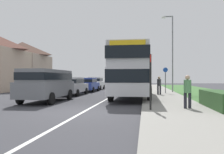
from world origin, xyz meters
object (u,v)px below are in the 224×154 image
Objects in this scene: parked_van_grey at (47,83)px; bus_stop_sign at (151,78)px; double_decker_bus at (132,70)px; parked_car_white at (96,83)px; pedestrian_walking_away at (159,85)px; cycle_route_sign at (165,79)px; parked_car_silver at (73,85)px; parked_car_blue at (88,84)px; pedestrian_at_stop at (188,90)px; street_lamp_mid at (172,49)px.

bus_stop_sign is at bearing -29.51° from parked_van_grey.
double_decker_bus is 13.38m from parked_car_white.
pedestrian_walking_away is 1.95m from cycle_route_sign.
parked_car_white is (-0.08, 9.99, 0.03)m from parked_car_silver.
parked_car_blue is 1.71× the size of cycle_route_sign.
parked_van_grey is 2.05× the size of cycle_route_sign.
parked_car_white is 1.58× the size of cycle_route_sign.
parked_car_white is 11.54m from cycle_route_sign.
street_lamp_mid is (0.73, 12.73, 3.51)m from pedestrian_at_stop.
bus_stop_sign is (1.21, -7.19, -0.60)m from double_decker_bus.
street_lamp_mid is (2.45, 13.44, 2.95)m from bus_stop_sign.
double_decker_bus is 5.92× the size of pedestrian_walking_away.
parked_car_blue is (0.07, 5.17, -0.02)m from parked_car_silver.
parked_car_blue is 2.58× the size of pedestrian_walking_away.
parked_car_white is 20.46m from bus_stop_sign.
double_decker_bus is 6.41m from parked_van_grey.
parked_van_grey is 8.74m from pedestrian_at_stop.
street_lamp_mid is at bearing 59.64° from double_decker_bus.
pedestrian_walking_away is 0.21× the size of street_lamp_mid.
parked_car_white is at bearing 109.21° from bus_stop_sign.
parked_car_silver is 12.02m from pedestrian_at_stop.
bus_stop_sign reaches higher than cycle_route_sign.
parked_car_silver is 2.73× the size of pedestrian_walking_away.
parked_car_white is (-0.23, 15.64, -0.33)m from parked_van_grey.
parked_car_white is at bearing 91.69° from parked_car_blue.
street_lamp_mid reaches higher than parked_car_blue.
pedestrian_at_stop is 0.21× the size of street_lamp_mid.
pedestrian_at_stop reaches higher than parked_car_white.
bus_stop_sign is 1.03× the size of cycle_route_sign.
street_lamp_mid reaches higher than pedestrian_walking_away.
parked_car_white is 12.37m from pedestrian_walking_away.
parked_van_grey is 5.66m from parked_car_silver.
double_decker_bus reaches higher than pedestrian_walking_away.
parked_car_blue is at bearing 89.27° from parked_car_silver.
parked_van_grey is at bearing -146.46° from double_decker_bus.
parked_car_blue is 16.10m from pedestrian_at_stop.
cycle_route_sign is at bearing 81.74° from bus_stop_sign.
double_decker_bus is 9.16m from parked_car_blue.
double_decker_bus reaches higher than parked_car_white.
cycle_route_sign is 3.76m from street_lamp_mid.
bus_stop_sign reaches higher than parked_car_silver.
parked_car_blue is 2.58× the size of pedestrian_at_stop.
double_decker_bus is at bearing 33.54° from parked_van_grey.
parked_car_blue is at bearing 173.31° from street_lamp_mid.
pedestrian_walking_away is at bearing -111.24° from cycle_route_sign.
cycle_route_sign is at bearing -20.63° from parked_car_blue.
cycle_route_sign reaches higher than parked_van_grey.
parked_car_blue is at bearing 121.05° from pedestrian_at_stop.
cycle_route_sign reaches higher than parked_car_blue.
pedestrian_walking_away is at bearing 94.80° from pedestrian_at_stop.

